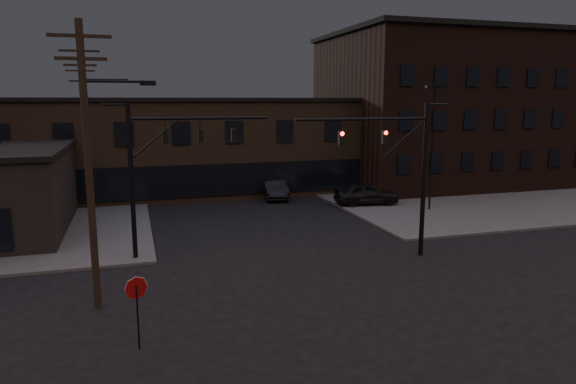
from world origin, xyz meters
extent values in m
plane|color=black|center=(0.00, 0.00, 0.00)|extent=(140.00, 140.00, 0.00)
cube|color=#474744|center=(22.00, 22.00, 0.07)|extent=(30.00, 30.00, 0.15)
cube|color=#473726|center=(0.00, 28.00, 4.00)|extent=(40.00, 12.00, 8.00)
cube|color=black|center=(22.00, 26.00, 7.00)|extent=(22.00, 16.00, 14.00)
cylinder|color=black|center=(6.50, 4.50, 4.00)|extent=(0.24, 0.24, 8.00)
cylinder|color=black|center=(3.00, 4.50, 7.20)|extent=(7.00, 0.14, 0.14)
cube|color=#FF140C|center=(4.17, 4.50, 6.30)|extent=(0.28, 0.22, 0.70)
cube|color=#FF140C|center=(1.83, 4.50, 6.30)|extent=(0.28, 0.22, 0.70)
cylinder|color=black|center=(-8.00, 8.00, 4.00)|extent=(0.24, 0.24, 8.00)
cylinder|color=black|center=(-4.50, 8.00, 7.20)|extent=(7.00, 0.14, 0.14)
cube|color=black|center=(-6.25, 8.00, 6.30)|extent=(0.28, 0.22, 0.70)
cube|color=black|center=(-4.50, 8.00, 6.30)|extent=(0.28, 0.22, 0.70)
cube|color=black|center=(-2.75, 8.00, 6.30)|extent=(0.28, 0.22, 0.70)
cylinder|color=black|center=(-8.00, -2.00, 1.10)|extent=(0.06, 0.06, 2.20)
cylinder|color=maroon|center=(-8.00, -1.98, 2.10)|extent=(0.72, 0.33, 0.76)
cylinder|color=black|center=(-9.50, 2.00, 5.50)|extent=(0.28, 0.28, 11.00)
cube|color=black|center=(-9.50, 2.00, 10.40)|extent=(2.20, 0.12, 0.12)
cube|color=black|center=(-9.50, 2.00, 9.60)|extent=(1.80, 0.12, 0.12)
cube|color=black|center=(-7.20, 2.00, 8.75)|extent=(0.60, 0.25, 0.18)
cylinder|color=black|center=(-10.50, 14.00, 5.75)|extent=(0.28, 0.28, 11.50)
cube|color=black|center=(-10.50, 14.00, 10.90)|extent=(2.20, 0.12, 0.12)
cube|color=black|center=(-10.50, 14.00, 10.10)|extent=(1.80, 0.12, 0.12)
cube|color=black|center=(-8.20, 14.00, 9.25)|extent=(0.60, 0.25, 0.18)
cylinder|color=black|center=(-11.50, 26.00, 5.50)|extent=(0.28, 0.28, 11.00)
cube|color=black|center=(-11.50, 26.00, 10.40)|extent=(2.20, 0.12, 0.12)
cube|color=black|center=(-11.50, 26.00, 9.60)|extent=(1.80, 0.12, 0.12)
cylinder|color=black|center=(13.00, 14.00, 4.50)|extent=(0.14, 0.14, 9.00)
cube|color=black|center=(12.50, 14.00, 9.05)|extent=(0.50, 0.28, 0.18)
cube|color=black|center=(13.50, 14.00, 9.05)|extent=(0.50, 0.28, 0.18)
cylinder|color=black|center=(19.00, 19.00, 4.50)|extent=(0.14, 0.14, 9.00)
cube|color=black|center=(18.50, 19.00, 9.05)|extent=(0.50, 0.28, 0.18)
cube|color=black|center=(19.50, 19.00, 9.05)|extent=(0.50, 0.28, 0.18)
imported|color=black|center=(9.30, 16.97, 0.99)|extent=(5.17, 2.67, 1.68)
imported|color=#ACACAE|center=(17.01, 19.16, 0.80)|extent=(4.58, 2.02, 1.31)
imported|color=black|center=(3.36, 22.32, 0.86)|extent=(2.48, 5.41, 1.72)
camera|label=1|loc=(-7.90, -18.55, 8.12)|focal=32.00mm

